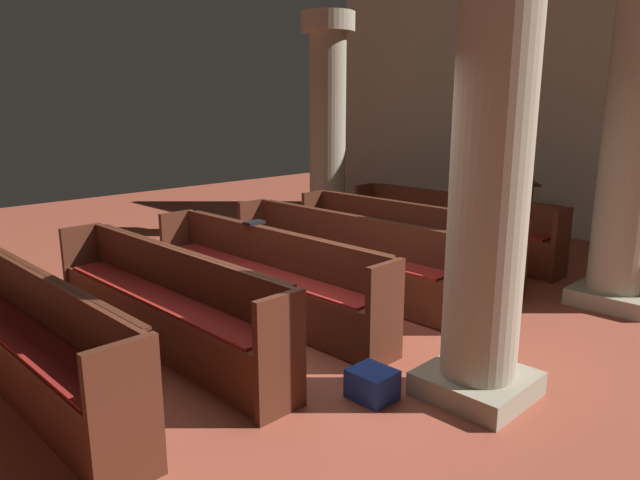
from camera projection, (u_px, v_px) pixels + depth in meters
ground_plane at (301, 340)px, 5.44m from camera, size 19.20×19.20×0.00m
back_wall at (584, 97)px, 9.10m from camera, size 10.00×0.16×4.50m
pew_row_0 at (450, 223)px, 8.29m from camera, size 3.25×0.46×0.90m
pew_row_1 at (401, 236)px, 7.50m from camera, size 3.25×0.46×0.90m
pew_row_2 at (340, 252)px, 6.71m from camera, size 3.25×0.47×0.90m
pew_row_3 at (263, 272)px, 5.92m from camera, size 3.25×0.46×0.90m
pew_row_4 at (163, 297)px, 5.13m from camera, size 3.25×0.46×0.90m
pew_row_5 at (25, 333)px, 4.35m from camera, size 3.25×0.47×0.90m
pillar_aisle_side at (634, 134)px, 6.00m from camera, size 0.86×0.86×3.56m
pillar_far_side at (328, 122)px, 9.54m from camera, size 0.86×0.86×3.56m
pillar_aisle_rear at (492, 150)px, 4.01m from camera, size 0.81×0.81×3.56m
lectern at (518, 219)px, 8.82m from camera, size 0.48×0.45×1.08m
hymn_book at (254, 223)px, 6.22m from camera, size 0.13×0.21×0.03m
kneeler_box_blue at (372, 384)px, 4.35m from camera, size 0.32×0.29×0.22m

